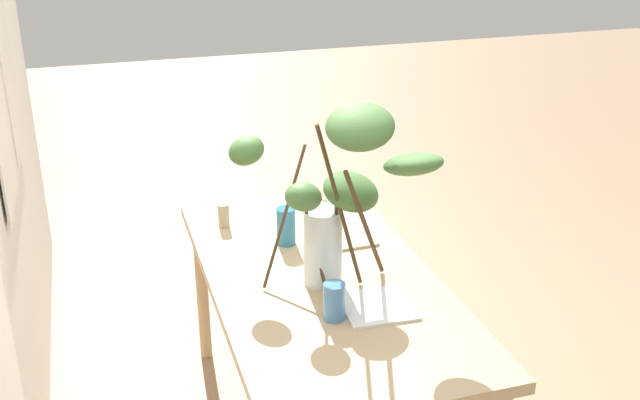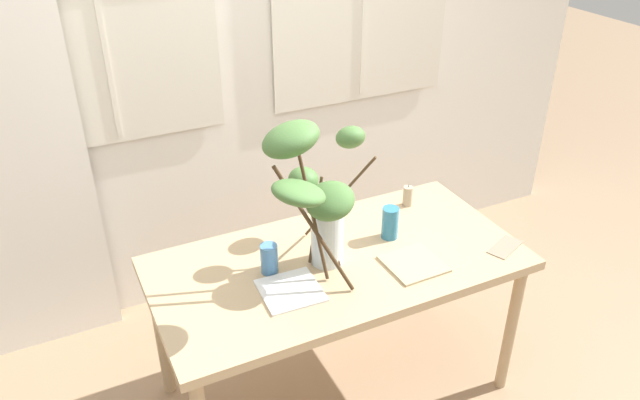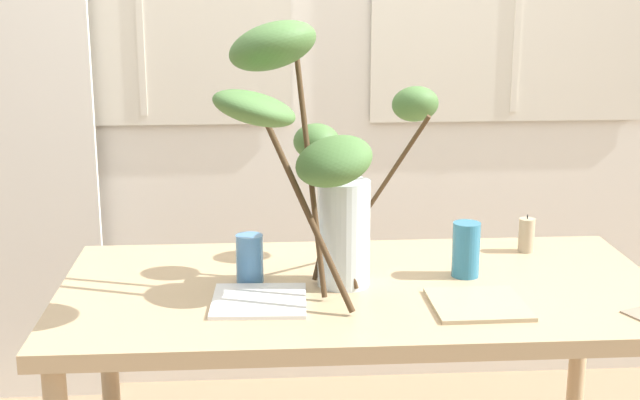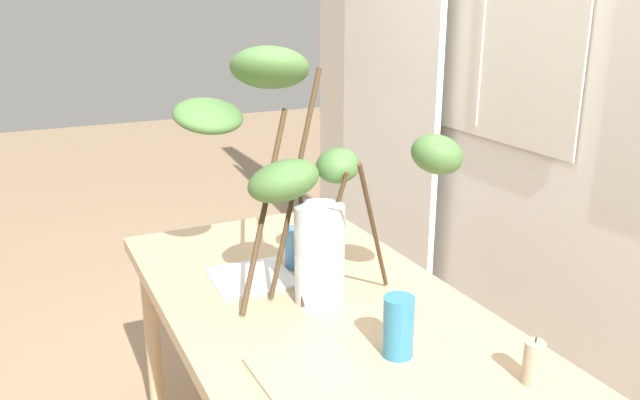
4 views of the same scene
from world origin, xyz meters
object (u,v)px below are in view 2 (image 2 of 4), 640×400
Objects in this scene: dining_table at (338,273)px; drinking_glass_blue_right at (390,223)px; vase_with_branches at (317,192)px; drinking_glass_blue_left at (269,259)px; plate_square_left at (290,290)px; pillar_candle at (408,196)px; plate_square_right at (414,264)px.

dining_table is 10.57× the size of drinking_glass_blue_right.
vase_with_branches reaches higher than drinking_glass_blue_left.
plate_square_left reaches higher than dining_table.
vase_with_branches is 0.40m from plate_square_left.
dining_table is 6.78× the size of plate_square_left.
drinking_glass_blue_right is (0.29, 0.05, 0.15)m from dining_table.
dining_table is 0.30m from plate_square_left.
drinking_glass_blue_right is 0.64× the size of plate_square_left.
vase_with_branches reaches higher than dining_table.
vase_with_branches is at bearing -155.53° from pillar_candle.
dining_table is 0.45m from vase_with_branches.
vase_with_branches is 0.75m from pillar_candle.
pillar_candle is (0.24, 0.43, 0.04)m from plate_square_right.
vase_with_branches is at bearing -22.41° from drinking_glass_blue_left.
plate_square_right is at bearing -119.76° from pillar_candle.
pillar_candle is (0.78, 0.37, 0.04)m from plate_square_left.
drinking_glass_blue_right reaches higher than plate_square_right.
dining_table is at bearing 22.43° from plate_square_left.
drinking_glass_blue_right is 1.33× the size of pillar_candle.
plate_square_right is (0.53, -0.06, 0.00)m from plate_square_left.
dining_table is at bearing 147.30° from plate_square_right.
plate_square_left is at bearing -154.81° from pillar_candle.
drinking_glass_blue_right is at bearing 10.59° from dining_table.
vase_with_branches is at bearing 27.97° from plate_square_left.
plate_square_left is at bearing -81.50° from drinking_glass_blue_left.
drinking_glass_blue_left is 0.56× the size of plate_square_right.
drinking_glass_blue_right reaches higher than plate_square_left.
drinking_glass_blue_right is at bearing 0.57° from drinking_glass_blue_left.
dining_table is at bearing -169.41° from drinking_glass_blue_right.
plate_square_right is 0.49m from pillar_candle.
pillar_candle is (0.23, 0.20, -0.02)m from drinking_glass_blue_right.
plate_square_left is at bearing -157.57° from dining_table.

